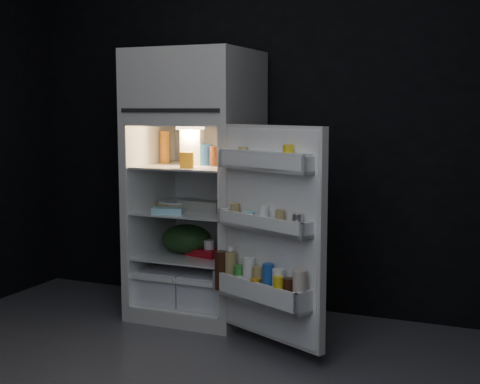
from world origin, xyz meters
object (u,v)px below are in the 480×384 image
at_px(fridge_door, 269,238).
at_px(milk_jug, 192,147).
at_px(egg_carton, 201,206).
at_px(refrigerator, 197,175).
at_px(yogurt_tray, 204,252).

distance_m(fridge_door, milk_jug, 1.02).
distance_m(milk_jug, egg_carton, 0.40).
height_order(refrigerator, egg_carton, refrigerator).
bearing_deg(refrigerator, fridge_door, -36.88).
bearing_deg(refrigerator, milk_jug, -133.32).
relative_size(fridge_door, egg_carton, 3.95).
relative_size(fridge_door, yogurt_tray, 5.16).
bearing_deg(milk_jug, egg_carton, -45.08).
height_order(fridge_door, yogurt_tray, fridge_door).
distance_m(refrigerator, fridge_door, 0.94).
xyz_separation_m(refrigerator, milk_jug, (-0.02, -0.03, 0.19)).
distance_m(refrigerator, milk_jug, 0.19).
height_order(fridge_door, milk_jug, fridge_door).
relative_size(fridge_door, milk_jug, 5.08).
bearing_deg(fridge_door, refrigerator, 143.12).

